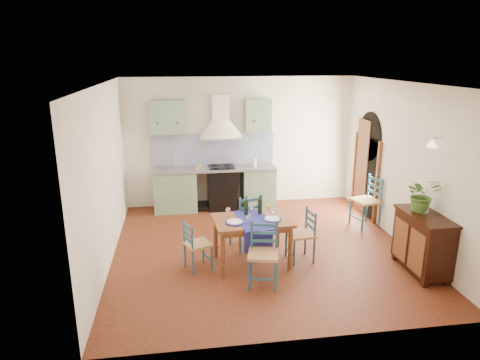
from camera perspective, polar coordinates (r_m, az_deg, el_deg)
The scene contains 13 objects.
floor at distance 7.51m, azimuth 2.85°, elevation -9.12°, with size 5.00×5.00×0.00m, color #48170F.
back_wall at distance 9.25m, azimuth -2.66°, elevation 2.65°, with size 5.00×0.96×2.80m.
right_wall at distance 8.15m, azimuth 20.08°, elevation 1.91°, with size 0.26×5.00×2.80m.
left_wall at distance 6.99m, azimuth -17.53°, elevation 0.44°, with size 0.04×5.00×2.80m, color white.
ceiling at distance 6.80m, azimuth 3.18°, elevation 12.77°, with size 5.00×5.00×0.01m, color silver.
dining_table at distance 6.73m, azimuth 1.66°, elevation -5.93°, with size 1.25×0.95×1.08m.
chair_near at distance 6.24m, azimuth 3.13°, elevation -9.80°, with size 0.52×0.52×0.92m.
chair_far at distance 7.33m, azimuth 0.85°, elevation -5.38°, with size 0.58×0.58×0.99m.
chair_left at distance 6.69m, azimuth -5.85°, elevation -8.60°, with size 0.48×0.48×0.79m.
chair_right at distance 7.02m, azimuth 8.28°, elevation -7.20°, with size 0.45×0.45×0.85m.
chair_spare at distance 8.65m, azimuth 16.61°, elevation -2.69°, with size 0.56×0.56×0.99m.
sideboard at distance 7.11m, azimuth 23.16°, elevation -7.50°, with size 0.50×1.05×0.94m.
potted_plant at distance 7.00m, azimuth 23.11°, elevation -1.82°, with size 0.48×0.41×0.53m, color #3D6926.
Camera 1 is at (-1.35, -6.66, 3.20)m, focal length 32.00 mm.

